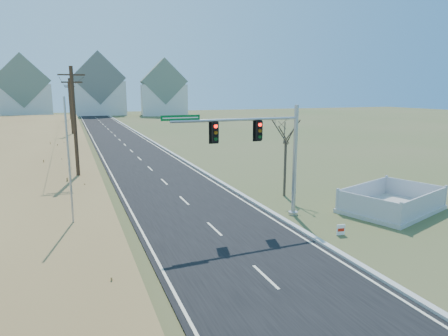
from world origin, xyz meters
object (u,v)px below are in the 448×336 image
at_px(open_sign, 341,230).
at_px(traffic_signal_mast, 268,149).
at_px(fence_enclosure, 391,206).
at_px(flagpole, 71,190).
at_px(bare_tree, 286,129).

bearing_deg(open_sign, traffic_signal_mast, 128.71).
xyz_separation_m(fence_enclosure, open_sign, (-5.65, -2.44, 0.02)).
xyz_separation_m(flagpole, bare_tree, (14.00, 4.81, 1.91)).
xyz_separation_m(traffic_signal_mast, flagpole, (-10.49, -0.75, -1.25)).
distance_m(traffic_signal_mast, open_sign, 5.88).
relative_size(traffic_signal_mast, fence_enclosure, 1.14).
height_order(flagpole, bare_tree, flagpole).
height_order(traffic_signal_mast, flagpole, flagpole).
distance_m(traffic_signal_mast, bare_tree, 5.41).
bearing_deg(traffic_signal_mast, bare_tree, 47.34).
xyz_separation_m(open_sign, flagpole, (-12.80, 3.11, 2.53)).
relative_size(open_sign, flagpole, 0.08).
distance_m(traffic_signal_mast, flagpole, 10.59).
bearing_deg(open_sign, bare_tree, 89.26).
bearing_deg(fence_enclosure, traffic_signal_mast, 150.58).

